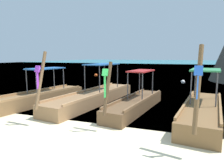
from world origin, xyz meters
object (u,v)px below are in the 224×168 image
longtail_boat_yellow_ribbon (35,98)px  longtail_boat_violet_ribbon (94,97)px  longtail_boat_blue_ribbon (202,111)px  longtail_boat_green_ribbon (136,103)px  mooring_buoy_far (183,82)px  mooring_buoy_near (96,75)px

longtail_boat_yellow_ribbon → longtail_boat_violet_ribbon: size_ratio=0.90×
longtail_boat_yellow_ribbon → longtail_boat_blue_ribbon: size_ratio=1.07×
longtail_boat_yellow_ribbon → longtail_boat_green_ribbon: (5.12, 0.74, -0.03)m
longtail_boat_yellow_ribbon → longtail_boat_violet_ribbon: longtail_boat_yellow_ribbon is taller
longtail_boat_blue_ribbon → longtail_boat_green_ribbon: bearing=171.1°
mooring_buoy_far → mooring_buoy_near: bearing=163.8°
mooring_buoy_near → longtail_boat_yellow_ribbon: bearing=-78.7°
longtail_boat_violet_ribbon → longtail_boat_green_ribbon: (2.43, -0.69, -0.02)m
longtail_boat_violet_ribbon → mooring_buoy_near: longtail_boat_violet_ribbon is taller
longtail_boat_yellow_ribbon → mooring_buoy_far: size_ratio=18.17×
longtail_boat_yellow_ribbon → longtail_boat_blue_ribbon: longtail_boat_blue_ribbon is taller
longtail_boat_violet_ribbon → longtail_boat_blue_ribbon: (5.24, -1.13, 0.01)m
longtail_boat_blue_ribbon → mooring_buoy_near: (-10.68, 13.46, -0.16)m
longtail_boat_violet_ribbon → longtail_boat_yellow_ribbon: bearing=-151.9°
longtail_boat_green_ribbon → longtail_boat_yellow_ribbon: bearing=-171.8°
longtail_boat_yellow_ribbon → mooring_buoy_near: 14.03m
longtail_boat_green_ribbon → longtail_boat_blue_ribbon: size_ratio=0.88×
mooring_buoy_near → longtail_boat_violet_ribbon: bearing=-66.2°
mooring_buoy_far → longtail_boat_yellow_ribbon: bearing=-123.3°
longtail_boat_blue_ribbon → mooring_buoy_far: bearing=94.2°
longtail_boat_violet_ribbon → longtail_boat_blue_ribbon: size_ratio=1.18×
longtail_boat_blue_ribbon → longtail_boat_yellow_ribbon: bearing=-177.8°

